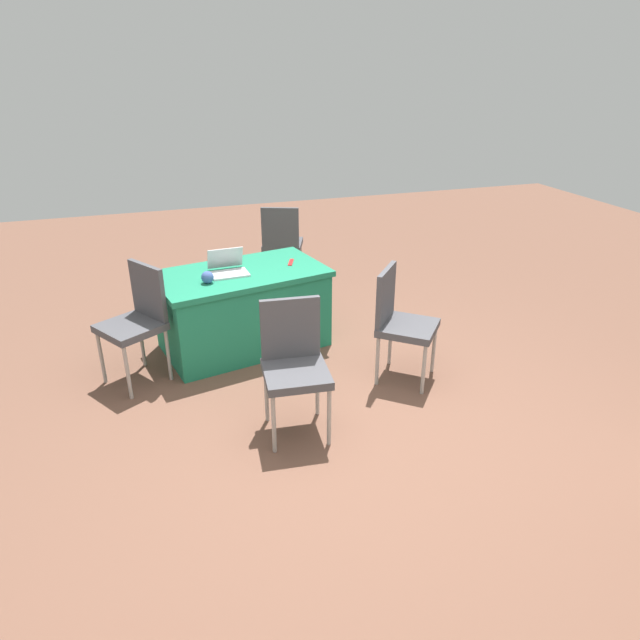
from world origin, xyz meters
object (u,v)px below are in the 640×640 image
table_foreground (243,309)px  laptop_silver (228,269)px  chair_near_front (282,240)px  chair_by_pillar (137,316)px  chair_back_row (294,360)px  chair_aisle (400,318)px  scissors_red (291,262)px  yarn_ball (207,277)px

table_foreground → laptop_silver: size_ratio=4.85×
chair_near_front → chair_by_pillar: chair_by_pillar is taller
laptop_silver → table_foreground: bearing=-176.2°
table_foreground → chair_back_row: (-0.10, 1.39, 0.18)m
chair_aisle → chair_back_row: chair_back_row is taller
chair_aisle → scissors_red: (0.62, -1.05, 0.20)m
table_foreground → chair_near_front: chair_near_front is taller
table_foreground → chair_near_front: (-0.74, -1.40, 0.19)m
yarn_ball → scissors_red: bearing=-159.9°
table_foreground → laptop_silver: 0.42m
table_foreground → scissors_red: scissors_red is taller
chair_back_row → laptop_silver: 1.41m
laptop_silver → scissors_red: (-0.60, -0.10, -0.04)m
yarn_ball → chair_back_row: bearing=109.3°
table_foreground → chair_aisle: 1.48m
table_foreground → scissors_red: size_ratio=8.97×
chair_by_pillar → laptop_silver: size_ratio=2.92×
yarn_ball → scissors_red: 0.86m
table_foreground → chair_by_pillar: (0.91, 0.33, 0.20)m
chair_aisle → chair_back_row: bearing=-26.7°
chair_by_pillar → chair_back_row: 1.47m
laptop_silver → chair_back_row: bearing=95.4°
yarn_ball → scissors_red: size_ratio=0.58×
chair_near_front → scissors_red: (0.25, 1.31, 0.18)m
chair_back_row → yarn_ball: bearing=-65.0°
chair_near_front → chair_aisle: chair_near_front is taller
chair_back_row → scissors_red: 1.54m
scissors_red → chair_near_front: bearing=-168.9°
chair_by_pillar → scissors_red: chair_by_pillar is taller
chair_aisle → chair_back_row: size_ratio=0.99×
chair_near_front → chair_back_row: 2.86m
chair_aisle → chair_by_pillar: (2.02, -0.63, 0.02)m
chair_near_front → chair_by_pillar: bearing=-112.4°
table_foreground → chair_aisle: (-1.11, 0.96, 0.17)m
chair_near_front → chair_back_row: chair_near_front is taller
scissors_red → chair_by_pillar: bearing=-51.5°
table_foreground → scissors_red: bearing=-169.6°
chair_near_front → chair_aisle: size_ratio=1.02×
chair_near_front → chair_aisle: 2.39m
chair_near_front → chair_by_pillar: 2.39m
chair_near_front → chair_back_row: bearing=-81.7°
chair_by_pillar → table_foreground: bearing=-102.0°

